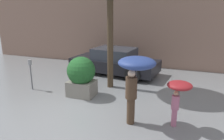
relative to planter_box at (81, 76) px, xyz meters
The scene contains 7 objects.
ground_plane 1.60m from the planter_box, 82.68° to the right, with size 40.00×40.00×0.00m, color slate.
building_facade 5.58m from the planter_box, 88.01° to the left, with size 18.00×0.30×6.00m.
planter_box is the anchor object (origin of this frame).
person_adult 2.81m from the planter_box, 29.72° to the right, with size 1.03×1.03×1.94m.
person_child 3.70m from the planter_box, 18.79° to the right, with size 0.66×0.66×1.34m.
parked_car_near 3.16m from the planter_box, 85.72° to the left, with size 4.51×2.42×1.29m.
parking_meter 2.21m from the planter_box, behind, with size 0.14×0.14×1.24m.
Camera 1 is at (3.44, -5.51, 3.20)m, focal length 35.00 mm.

